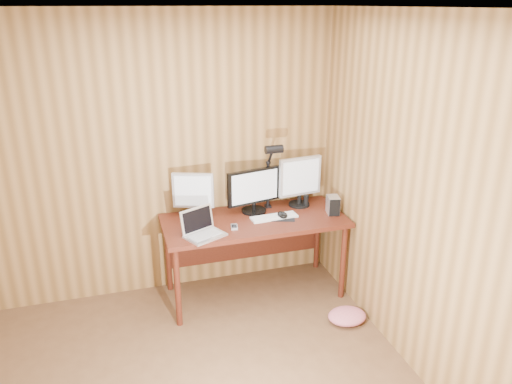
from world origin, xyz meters
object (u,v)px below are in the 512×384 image
mouse (282,215)px  speaker (306,201)px  monitor_right (300,180)px  keyboard (274,217)px  hard_drive (333,205)px  desk (252,228)px  phone (234,227)px  monitor_center (254,190)px  desk_lamp (271,167)px  monitor_left (193,194)px  laptop (202,229)px

mouse → speaker: bearing=63.7°
monitor_right → keyboard: 0.45m
mouse → hard_drive: bearing=28.1°
desk → monitor_right: 0.63m
hard_drive → phone: (-0.92, -0.04, -0.07)m
monitor_right → phone: 0.81m
monitor_center → keyboard: bearing=-67.4°
keyboard → desk_lamp: 0.44m
desk → monitor_left: 0.61m
keyboard → hard_drive: bearing=-9.2°
monitor_center → monitor_left: monitor_left is taller
hard_drive → monitor_center: bearing=172.1°
monitor_left → desk_lamp: bearing=14.9°
keyboard → monitor_center: bearing=120.8°
desk → laptop: bearing=-152.6°
keyboard → phone: keyboard is taller
keyboard → speaker: (0.37, 0.16, 0.05)m
monitor_right → mouse: 0.40m
monitor_left → phone: (0.28, -0.32, -0.21)m
speaker → keyboard: bearing=-156.1°
monitor_center → keyboard: 0.30m
keyboard → desk_lamp: desk_lamp is taller
hard_drive → speaker: size_ratio=1.47×
phone → desk_lamp: desk_lamp is taller
mouse → hard_drive: (0.47, -0.04, 0.06)m
keyboard → speaker: 0.40m
monitor_left → laptop: (-0.00, -0.38, -0.16)m
monitor_center → keyboard: size_ratio=1.21×
monitor_right → keyboard: (-0.32, -0.21, -0.24)m
phone → speaker: 0.80m
laptop → keyboard: laptop is taller
monitor_center → speaker: bearing=-14.9°
monitor_center → desk_lamp: bearing=-18.9°
desk → keyboard: size_ratio=3.78×
phone → monitor_right: bearing=34.9°
desk_lamp → phone: bearing=-150.0°
monitor_left → keyboard: monitor_left is taller
mouse → phone: size_ratio=1.04×
monitor_left → monitor_center: bearing=15.6°
desk → laptop: 0.59m
monitor_center → keyboard: (0.13, -0.19, -0.20)m
keyboard → phone: size_ratio=3.59×
monitor_center → desk_lamp: 0.26m
desk → hard_drive: size_ratio=9.79×
monitor_center → speaker: 0.52m
monitor_right → desk_lamp: (-0.29, -0.04, 0.17)m
speaker → mouse: bearing=-149.0°
monitor_center → monitor_left: size_ratio=1.25×
monitor_left → monitor_right: 0.99m
desk → phone: phone is taller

